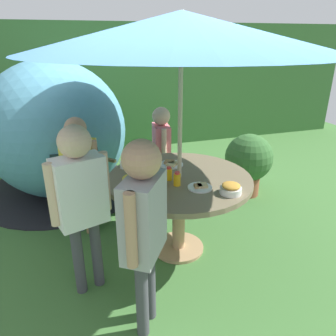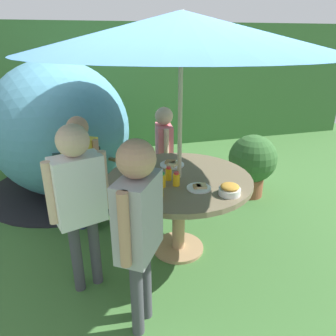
{
  "view_description": "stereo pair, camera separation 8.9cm",
  "coord_description": "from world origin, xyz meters",
  "px_view_note": "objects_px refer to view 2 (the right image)",
  "views": [
    {
      "loc": [
        -0.86,
        -2.37,
        1.86
      ],
      "look_at": [
        -0.09,
        0.05,
        0.82
      ],
      "focal_mm": 34.05,
      "sensor_mm": 36.0,
      "label": 1
    },
    {
      "loc": [
        -0.78,
        -2.39,
        1.86
      ],
      "look_at": [
        -0.09,
        0.05,
        0.82
      ],
      "focal_mm": 34.05,
      "sensor_mm": 36.0,
      "label": 2
    }
  ],
  "objects_px": {
    "plate_near_left": "(199,187)",
    "snack_bowl": "(230,190)",
    "patio_umbrella": "(181,32)",
    "juice_bottle_mid_left": "(176,179)",
    "plate_near_right": "(172,164)",
    "juice_bottle_mid_right": "(159,190)",
    "dome_tent": "(60,128)",
    "cup_far": "(152,161)",
    "child_in_grey_shirt": "(138,217)",
    "cup_near": "(124,164)",
    "potted_plant": "(252,162)",
    "wooden_chair": "(80,170)",
    "plate_far_right": "(136,177)",
    "child_in_yellow_shirt": "(81,161)",
    "garden_table": "(179,189)",
    "juice_bottle_center_back": "(162,180)",
    "juice_bottle_center_front": "(140,158)",
    "juice_bottle_far_left": "(169,174)",
    "child_in_pink_shirt": "(164,144)",
    "child_in_white_shirt": "(78,190)"
  },
  "relations": [
    {
      "from": "patio_umbrella",
      "to": "child_in_white_shirt",
      "type": "xyz_separation_m",
      "value": [
        -0.84,
        -0.26,
        -1.04
      ]
    },
    {
      "from": "child_in_grey_shirt",
      "to": "juice_bottle_center_front",
      "type": "bearing_deg",
      "value": 22.11
    },
    {
      "from": "patio_umbrella",
      "to": "juice_bottle_mid_left",
      "type": "height_order",
      "value": "patio_umbrella"
    },
    {
      "from": "child_in_white_shirt",
      "to": "cup_near",
      "type": "distance_m",
      "value": 0.74
    },
    {
      "from": "potted_plant",
      "to": "plate_near_left",
      "type": "bearing_deg",
      "value": -136.02
    },
    {
      "from": "dome_tent",
      "to": "cup_near",
      "type": "bearing_deg",
      "value": -77.0
    },
    {
      "from": "juice_bottle_center_back",
      "to": "plate_far_right",
      "type": "bearing_deg",
      "value": 129.38
    },
    {
      "from": "dome_tent",
      "to": "cup_near",
      "type": "xyz_separation_m",
      "value": [
        0.6,
        -1.34,
        -0.04
      ]
    },
    {
      "from": "child_in_white_shirt",
      "to": "juice_bottle_far_left",
      "type": "relative_size",
      "value": 11.15
    },
    {
      "from": "juice_bottle_far_left",
      "to": "dome_tent",
      "type": "bearing_deg",
      "value": 118.15
    },
    {
      "from": "plate_near_left",
      "to": "juice_bottle_mid_right",
      "type": "height_order",
      "value": "juice_bottle_mid_right"
    },
    {
      "from": "juice_bottle_far_left",
      "to": "cup_far",
      "type": "xyz_separation_m",
      "value": [
        -0.06,
        0.37,
        -0.02
      ]
    },
    {
      "from": "wooden_chair",
      "to": "cup_near",
      "type": "xyz_separation_m",
      "value": [
        0.4,
        -0.57,
        0.24
      ]
    },
    {
      "from": "dome_tent",
      "to": "cup_far",
      "type": "bearing_deg",
      "value": -68.63
    },
    {
      "from": "juice_bottle_center_back",
      "to": "child_in_yellow_shirt",
      "type": "bearing_deg",
      "value": 130.48
    },
    {
      "from": "wooden_chair",
      "to": "juice_bottle_mid_left",
      "type": "xyz_separation_m",
      "value": [
        0.75,
        -1.07,
        0.27
      ]
    },
    {
      "from": "patio_umbrella",
      "to": "juice_bottle_center_back",
      "type": "height_order",
      "value": "patio_umbrella"
    },
    {
      "from": "plate_near_right",
      "to": "garden_table",
      "type": "bearing_deg",
      "value": -93.99
    },
    {
      "from": "juice_bottle_center_front",
      "to": "cup_near",
      "type": "xyz_separation_m",
      "value": [
        -0.16,
        -0.06,
        -0.02
      ]
    },
    {
      "from": "potted_plant",
      "to": "dome_tent",
      "type": "bearing_deg",
      "value": 159.02
    },
    {
      "from": "patio_umbrella",
      "to": "child_in_grey_shirt",
      "type": "relative_size",
      "value": 1.76
    },
    {
      "from": "dome_tent",
      "to": "potted_plant",
      "type": "distance_m",
      "value": 2.42
    },
    {
      "from": "child_in_yellow_shirt",
      "to": "cup_near",
      "type": "height_order",
      "value": "child_in_yellow_shirt"
    },
    {
      "from": "child_in_pink_shirt",
      "to": "plate_far_right",
      "type": "distance_m",
      "value": 0.97
    },
    {
      "from": "potted_plant",
      "to": "juice_bottle_far_left",
      "type": "height_order",
      "value": "juice_bottle_far_left"
    },
    {
      "from": "child_in_yellow_shirt",
      "to": "juice_bottle_center_back",
      "type": "height_order",
      "value": "child_in_yellow_shirt"
    },
    {
      "from": "garden_table",
      "to": "juice_bottle_mid_right",
      "type": "xyz_separation_m",
      "value": [
        -0.26,
        -0.3,
        0.17
      ]
    },
    {
      "from": "juice_bottle_center_front",
      "to": "juice_bottle_mid_right",
      "type": "bearing_deg",
      "value": -89.48
    },
    {
      "from": "juice_bottle_center_front",
      "to": "garden_table",
      "type": "bearing_deg",
      "value": -57.23
    },
    {
      "from": "potted_plant",
      "to": "snack_bowl",
      "type": "height_order",
      "value": "snack_bowl"
    },
    {
      "from": "garden_table",
      "to": "juice_bottle_far_left",
      "type": "xyz_separation_m",
      "value": [
        -0.1,
        -0.03,
        0.18
      ]
    },
    {
      "from": "child_in_grey_shirt",
      "to": "plate_near_right",
      "type": "bearing_deg",
      "value": 7.02
    },
    {
      "from": "plate_far_right",
      "to": "cup_far",
      "type": "distance_m",
      "value": 0.34
    },
    {
      "from": "juice_bottle_mid_right",
      "to": "plate_near_right",
      "type": "bearing_deg",
      "value": 64.92
    },
    {
      "from": "wooden_chair",
      "to": "juice_bottle_mid_left",
      "type": "relative_size",
      "value": 8.25
    },
    {
      "from": "patio_umbrella",
      "to": "juice_bottle_mid_left",
      "type": "xyz_separation_m",
      "value": [
        -0.07,
        -0.15,
        -1.1
      ]
    },
    {
      "from": "plate_near_left",
      "to": "snack_bowl",
      "type": "bearing_deg",
      "value": -40.2
    },
    {
      "from": "child_in_grey_shirt",
      "to": "plate_near_left",
      "type": "bearing_deg",
      "value": -16.38
    },
    {
      "from": "dome_tent",
      "to": "juice_bottle_mid_right",
      "type": "relative_size",
      "value": 21.59
    },
    {
      "from": "plate_near_right",
      "to": "juice_bottle_center_back",
      "type": "xyz_separation_m",
      "value": [
        -0.21,
        -0.43,
        0.05
      ]
    },
    {
      "from": "plate_near_right",
      "to": "juice_bottle_center_back",
      "type": "bearing_deg",
      "value": -116.29
    },
    {
      "from": "garden_table",
      "to": "juice_bottle_center_front",
      "type": "height_order",
      "value": "juice_bottle_center_front"
    },
    {
      "from": "snack_bowl",
      "to": "juice_bottle_center_front",
      "type": "bearing_deg",
      "value": 122.84
    },
    {
      "from": "patio_umbrella",
      "to": "potted_plant",
      "type": "xyz_separation_m",
      "value": [
        1.21,
        0.83,
        -1.45
      ]
    },
    {
      "from": "plate_near_right",
      "to": "juice_bottle_mid_right",
      "type": "xyz_separation_m",
      "value": [
        -0.27,
        -0.59,
        0.04
      ]
    },
    {
      "from": "juice_bottle_mid_right",
      "to": "child_in_white_shirt",
      "type": "bearing_deg",
      "value": 175.53
    },
    {
      "from": "juice_bottle_far_left",
      "to": "juice_bottle_center_back",
      "type": "height_order",
      "value": "juice_bottle_center_back"
    },
    {
      "from": "juice_bottle_mid_left",
      "to": "juice_bottle_mid_right",
      "type": "relative_size",
      "value": 1.08
    },
    {
      "from": "child_in_grey_shirt",
      "to": "cup_near",
      "type": "xyz_separation_m",
      "value": [
        0.08,
        1.1,
        -0.08
      ]
    },
    {
      "from": "child_in_yellow_shirt",
      "to": "juice_bottle_mid_left",
      "type": "height_order",
      "value": "child_in_yellow_shirt"
    }
  ]
}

